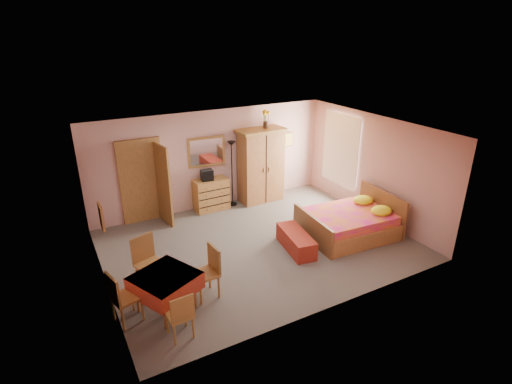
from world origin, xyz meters
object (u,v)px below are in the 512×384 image
chest_of_drawers (211,194)px  wardrobe (261,166)px  dining_table (166,292)px  bench (296,241)px  stereo (207,175)px  sunflower_vase (266,119)px  chair_north (151,264)px  wall_mirror (206,152)px  chair_east (205,273)px  floor_lamp (232,174)px  bed (348,216)px  chair_south (179,314)px  chair_west (126,297)px

chest_of_drawers → wardrobe: 1.57m
wardrobe → dining_table: size_ratio=2.17×
dining_table → wardrobe: bearing=42.1°
bench → stereo: bearing=107.8°
chest_of_drawers → bench: chest_of_drawers is taller
sunflower_vase → chair_north: size_ratio=0.48×
wall_mirror → chair_north: (-2.33, -2.93, -1.04)m
wall_mirror → chair_east: wall_mirror is taller
dining_table → chair_east: 0.73m
sunflower_vase → chair_east: size_ratio=0.51×
sunflower_vase → chair_east: bearing=-133.3°
wardrobe → chair_east: 4.52m
wall_mirror → floor_lamp: (0.62, -0.20, -0.66)m
chest_of_drawers → chair_east: chair_east is taller
floor_lamp → bed: 3.30m
sunflower_vase → bed: bearing=-77.2°
dining_table → bed: bearing=7.7°
chair_south → chair_north: bearing=88.9°
wardrobe → chair_west: 5.53m
bench → chair_east: chair_east is taller
dining_table → chair_south: chair_south is taller
chair_west → bench: bearing=84.5°
wall_mirror → bench: (0.80, -3.03, -1.35)m
floor_lamp → bench: 2.92m
wardrobe → sunflower_vase: sunflower_vase is taller
wall_mirror → stereo: 0.61m
stereo → wardrobe: bearing=-2.6°
stereo → chair_west: bearing=-129.6°
wall_mirror → floor_lamp: bearing=-13.8°
bench → chair_south: size_ratio=1.46×
stereo → chair_south: stereo is taller
bed → chair_south: (-4.51, -1.33, -0.06)m
chest_of_drawers → floor_lamp: floor_lamp is taller
wall_mirror → chair_south: wall_mirror is taller
bed → dining_table: bearing=-168.1°
bed → chair_north: (-4.56, 0.12, 0.04)m
wall_mirror → stereo: (-0.10, -0.22, -0.56)m
bench → floor_lamp: bearing=93.7°
chair_north → chest_of_drawers: bearing=-150.0°
sunflower_vase → chair_north: (-3.93, -2.65, -1.77)m
chest_of_drawers → wall_mirror: (0.00, 0.21, 1.12)m
chair_north → dining_table: bearing=75.1°
chair_south → chair_west: chair_west is taller
floor_lamp → chair_north: bearing=-137.3°
wardrobe → bed: wardrobe is taller
bench → chair_south: bearing=-156.4°
chair_east → stereo: bearing=-27.7°
bench → sunflower_vase: bearing=73.7°
wardrobe → chair_south: bearing=-134.2°
wardrobe → sunflower_vase: bearing=3.5°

